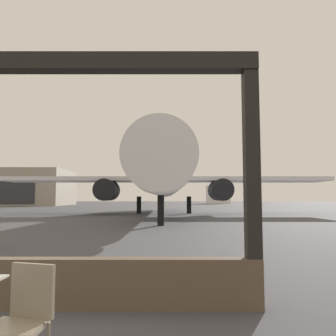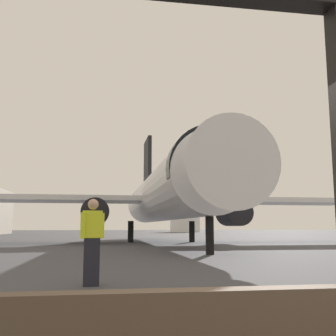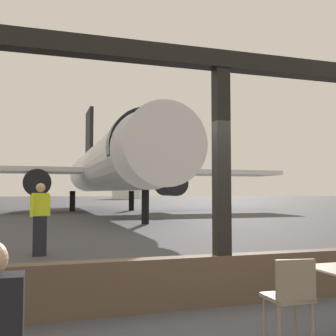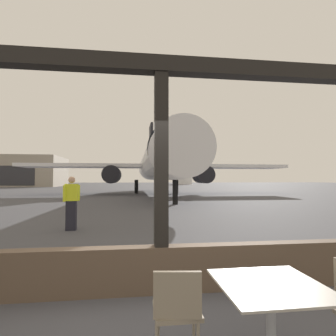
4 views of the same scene
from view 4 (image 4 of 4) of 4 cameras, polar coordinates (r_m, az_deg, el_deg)
ground_plane at (r=44.02m, az=-6.80°, el=-4.58°), size 220.00×220.00×0.00m
window_frame at (r=4.03m, az=-1.48°, el=-8.35°), size 7.98×0.24×3.48m
dining_table at (r=2.80m, az=20.89°, el=-27.15°), size 0.89×0.89×0.74m
cafe_chair_window_right at (r=2.62m, az=1.91°, el=-27.33°), size 0.43×0.43×0.88m
airplane at (r=29.63m, az=-1.95°, el=1.08°), size 29.91×30.67×10.35m
ground_crew_worker at (r=9.38m, az=-19.69°, el=-6.83°), size 0.47×0.38×1.74m
distant_hangar at (r=75.89m, az=-30.95°, el=-0.64°), size 25.73×14.43×7.19m
fuel_storage_tank at (r=93.66m, az=3.03°, el=-1.98°), size 6.80×6.80×4.85m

